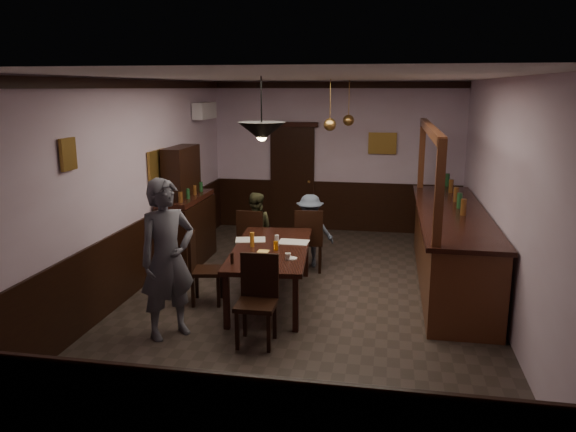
% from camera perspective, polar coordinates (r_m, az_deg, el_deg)
% --- Properties ---
extents(room, '(5.01, 8.01, 3.01)m').
position_cam_1_polar(room, '(7.48, 2.04, 2.33)').
color(room, '#2D2621').
rests_on(room, ground).
extents(dining_table, '(1.19, 2.28, 0.75)m').
position_cam_1_polar(dining_table, '(7.66, -1.74, -3.66)').
color(dining_table, black).
rests_on(dining_table, ground).
extents(chair_far_left, '(0.45, 0.45, 0.99)m').
position_cam_1_polar(chair_far_left, '(8.97, -3.69, -2.14)').
color(chair_far_left, black).
rests_on(chair_far_left, ground).
extents(chair_far_right, '(0.48, 0.48, 1.02)m').
position_cam_1_polar(chair_far_right, '(8.88, 2.14, -2.20)').
color(chair_far_right, black).
rests_on(chair_far_right, ground).
extents(chair_near, '(0.45, 0.45, 1.03)m').
position_cam_1_polar(chair_near, '(6.47, -3.09, -8.02)').
color(chair_near, black).
rests_on(chair_near, ground).
extents(chair_side, '(0.49, 0.49, 0.97)m').
position_cam_1_polar(chair_side, '(7.68, -8.85, -4.97)').
color(chair_side, black).
rests_on(chair_side, ground).
extents(person_standing, '(0.79, 0.81, 1.88)m').
position_cam_1_polar(person_standing, '(6.63, -12.14, -4.30)').
color(person_standing, '#4F4F5A').
rests_on(person_standing, ground).
extents(person_seated_left, '(0.60, 0.47, 1.22)m').
position_cam_1_polar(person_seated_left, '(9.22, -3.36, -1.31)').
color(person_seated_left, '#404127').
rests_on(person_seated_left, ground).
extents(person_seated_right, '(0.83, 0.56, 1.19)m').
position_cam_1_polar(person_seated_right, '(9.14, 2.23, -1.50)').
color(person_seated_right, '#4D596E').
rests_on(person_seated_right, ground).
extents(newspaper_left, '(0.48, 0.39, 0.01)m').
position_cam_1_polar(newspaper_left, '(8.02, -3.83, -2.42)').
color(newspaper_left, silver).
rests_on(newspaper_left, dining_table).
extents(newspaper_right, '(0.42, 0.31, 0.01)m').
position_cam_1_polar(newspaper_right, '(7.88, 0.56, -2.66)').
color(newspaper_right, silver).
rests_on(newspaper_right, dining_table).
extents(napkin, '(0.16, 0.16, 0.00)m').
position_cam_1_polar(napkin, '(7.46, -2.53, -3.60)').
color(napkin, '#FFC85D').
rests_on(napkin, dining_table).
extents(saucer, '(0.15, 0.15, 0.01)m').
position_cam_1_polar(saucer, '(7.14, 0.35, -4.32)').
color(saucer, white).
rests_on(saucer, dining_table).
extents(coffee_cup, '(0.09, 0.09, 0.07)m').
position_cam_1_polar(coffee_cup, '(7.08, -0.01, -4.09)').
color(coffee_cup, white).
rests_on(coffee_cup, saucer).
extents(pastry_plate, '(0.22, 0.22, 0.01)m').
position_cam_1_polar(pastry_plate, '(7.15, -2.96, -4.30)').
color(pastry_plate, white).
rests_on(pastry_plate, dining_table).
extents(pastry_ring_a, '(0.13, 0.13, 0.04)m').
position_cam_1_polar(pastry_ring_a, '(7.16, -2.71, -4.03)').
color(pastry_ring_a, '#C68C47').
rests_on(pastry_ring_a, pastry_plate).
extents(pastry_ring_b, '(0.13, 0.13, 0.04)m').
position_cam_1_polar(pastry_ring_b, '(7.14, -2.08, -4.07)').
color(pastry_ring_b, '#C68C47').
rests_on(pastry_ring_b, pastry_plate).
extents(soda_can, '(0.07, 0.07, 0.12)m').
position_cam_1_polar(soda_can, '(7.51, -1.24, -3.02)').
color(soda_can, orange).
rests_on(soda_can, dining_table).
extents(beer_glass, '(0.06, 0.06, 0.20)m').
position_cam_1_polar(beer_glass, '(7.66, -3.67, -2.41)').
color(beer_glass, '#BF721E').
rests_on(beer_glass, dining_table).
extents(water_glass, '(0.06, 0.06, 0.15)m').
position_cam_1_polar(water_glass, '(7.70, -1.15, -2.49)').
color(water_glass, silver).
rests_on(water_glass, dining_table).
extents(pepper_mill, '(0.04, 0.04, 0.14)m').
position_cam_1_polar(pepper_mill, '(6.96, -5.70, -4.29)').
color(pepper_mill, black).
rests_on(pepper_mill, dining_table).
extents(sideboard, '(0.53, 1.48, 1.95)m').
position_cam_1_polar(sideboard, '(9.37, -10.36, -0.18)').
color(sideboard, black).
rests_on(sideboard, ground).
extents(bar_counter, '(0.97, 4.18, 2.35)m').
position_cam_1_polar(bar_counter, '(8.65, 16.19, -2.86)').
color(bar_counter, '#472513').
rests_on(bar_counter, ground).
extents(door_back, '(0.90, 0.06, 2.10)m').
position_cam_1_polar(door_back, '(11.54, 0.44, 3.84)').
color(door_back, black).
rests_on(door_back, ground).
extents(ac_unit, '(0.20, 0.85, 0.30)m').
position_cam_1_polar(ac_unit, '(10.74, -8.47, 10.54)').
color(ac_unit, white).
rests_on(ac_unit, ground).
extents(picture_left_small, '(0.04, 0.28, 0.36)m').
position_cam_1_polar(picture_left_small, '(6.71, -21.44, 5.86)').
color(picture_left_small, olive).
rests_on(picture_left_small, ground).
extents(picture_left_large, '(0.04, 0.62, 0.48)m').
position_cam_1_polar(picture_left_large, '(8.88, -13.14, 5.01)').
color(picture_left_large, olive).
rests_on(picture_left_large, ground).
extents(picture_back, '(0.55, 0.04, 0.42)m').
position_cam_1_polar(picture_back, '(11.28, 9.57, 7.30)').
color(picture_back, olive).
rests_on(picture_back, ground).
extents(pendant_iron, '(0.56, 0.56, 0.74)m').
position_cam_1_polar(pendant_iron, '(6.57, -2.69, 8.55)').
color(pendant_iron, black).
rests_on(pendant_iron, ground).
extents(pendant_brass_mid, '(0.20, 0.20, 0.81)m').
position_cam_1_polar(pendant_brass_mid, '(9.00, 4.27, 9.23)').
color(pendant_brass_mid, '#BF8C3F').
rests_on(pendant_brass_mid, ground).
extents(pendant_brass_far, '(0.20, 0.20, 0.81)m').
position_cam_1_polar(pendant_brass_far, '(10.22, 6.16, 9.63)').
color(pendant_brass_far, '#BF8C3F').
rests_on(pendant_brass_far, ground).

